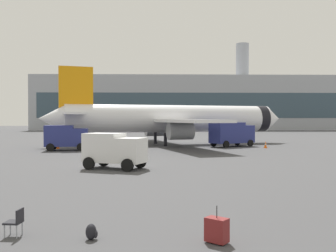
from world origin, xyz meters
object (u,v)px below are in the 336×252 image
at_px(safety_cone_outer, 266,145).
at_px(safety_cone_far, 104,155).
at_px(airplane_at_gate, 172,119).
at_px(traveller_backpack, 92,232).
at_px(fuel_truck, 232,133).
at_px(service_truck, 66,137).
at_px(safety_cone_near, 58,146).
at_px(gate_chair, 16,221).
at_px(rolling_suitcase, 217,230).
at_px(safety_cone_mid, 135,150).
at_px(cargo_van, 114,149).

bearing_deg(safety_cone_outer, safety_cone_far, -143.74).
height_order(airplane_at_gate, traveller_backpack, airplane_at_gate).
bearing_deg(fuel_truck, service_truck, -164.43).
bearing_deg(service_truck, safety_cone_outer, 7.20).
xyz_separation_m(airplane_at_gate, safety_cone_near, (-14.23, -7.10, -3.34)).
height_order(safety_cone_near, gate_chair, gate_chair).
bearing_deg(service_truck, traveller_backpack, -75.31).
xyz_separation_m(safety_cone_far, safety_cone_outer, (18.23, 13.37, 0.03)).
height_order(service_truck, rolling_suitcase, service_truck).
xyz_separation_m(service_truck, safety_cone_far, (5.88, -10.33, -1.23)).
relative_size(fuel_truck, safety_cone_mid, 7.98).
height_order(safety_cone_near, safety_cone_mid, safety_cone_mid).
relative_size(cargo_van, gate_chair, 5.62).
distance_m(airplane_at_gate, safety_cone_outer, 13.65).
bearing_deg(traveller_backpack, cargo_van, 94.25).
relative_size(service_truck, cargo_van, 1.04).
xyz_separation_m(service_truck, rolling_suitcase, (12.42, -33.57, -1.22)).
distance_m(safety_cone_outer, rolling_suitcase, 38.43).
relative_size(airplane_at_gate, safety_cone_outer, 42.25).
bearing_deg(airplane_at_gate, gate_chair, -98.47).
bearing_deg(safety_cone_mid, safety_cone_outer, 26.37).
distance_m(service_truck, gate_chair, 33.41).
relative_size(safety_cone_near, safety_cone_outer, 0.77).
height_order(safety_cone_near, rolling_suitcase, rolling_suitcase).
bearing_deg(gate_chair, traveller_backpack, -8.87).
xyz_separation_m(safety_cone_mid, gate_chair, (-1.95, -27.97, 0.10)).
height_order(safety_cone_mid, safety_cone_far, safety_cone_mid).
distance_m(safety_cone_near, gate_chair, 36.25).
height_order(service_truck, fuel_truck, fuel_truck).
bearing_deg(fuel_truck, safety_cone_mid, -139.07).
xyz_separation_m(safety_cone_far, gate_chair, (0.42, -22.46, 0.12)).
bearing_deg(cargo_van, safety_cone_mid, 86.25).
bearing_deg(safety_cone_mid, cargo_van, -93.75).
xyz_separation_m(service_truck, gate_chair, (6.30, -32.79, -1.11)).
xyz_separation_m(airplane_at_gate, safety_cone_mid, (-4.38, -14.50, -3.26)).
height_order(safety_cone_far, traveller_backpack, safety_cone_far).
height_order(cargo_van, safety_cone_far, cargo_van).
xyz_separation_m(cargo_van, safety_cone_outer, (16.64, 19.70, -1.04)).
bearing_deg(fuel_truck, gate_chair, -110.05).
bearing_deg(service_truck, airplane_at_gate, 37.49).
bearing_deg(service_truck, rolling_suitcase, -69.70).
distance_m(cargo_van, safety_cone_near, 21.30).
relative_size(airplane_at_gate, fuel_truck, 5.50).
xyz_separation_m(cargo_van, safety_cone_mid, (0.78, 11.83, -1.06)).
height_order(service_truck, gate_chair, service_truck).
distance_m(airplane_at_gate, traveller_backpack, 43.16).
relative_size(cargo_van, safety_cone_far, 6.30).
bearing_deg(cargo_van, service_truck, 114.16).
xyz_separation_m(service_truck, traveller_backpack, (8.70, -33.16, -1.37)).
distance_m(traveller_backpack, gate_chair, 2.44).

